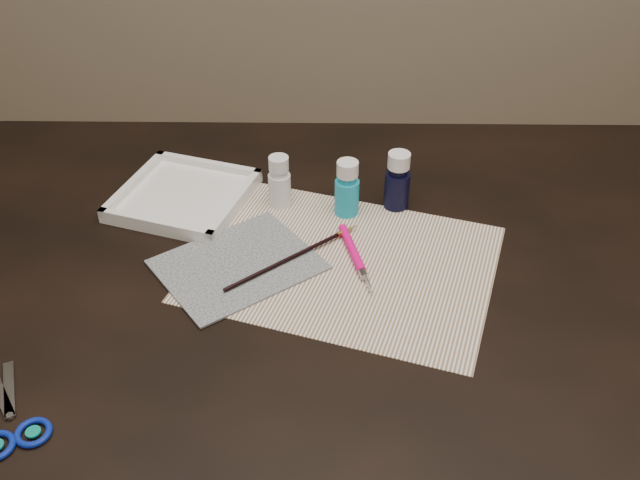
{
  "coord_description": "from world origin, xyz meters",
  "views": [
    {
      "loc": [
        0.01,
        -0.81,
        1.41
      ],
      "look_at": [
        0.0,
        0.0,
        0.8
      ],
      "focal_mm": 40.0,
      "sensor_mm": 36.0,
      "label": 1
    }
  ],
  "objects_px": {
    "paper": "(345,263)",
    "scissors": "(2,409)",
    "canvas": "(238,265)",
    "paint_bottle_navy": "(397,181)",
    "paint_bottle_cyan": "(347,188)",
    "paint_bottle_white": "(279,181)",
    "palette_tray": "(184,195)"
  },
  "relations": [
    {
      "from": "canvas",
      "to": "paper",
      "type": "bearing_deg",
      "value": 3.07
    },
    {
      "from": "canvas",
      "to": "paint_bottle_cyan",
      "type": "bearing_deg",
      "value": 40.85
    },
    {
      "from": "scissors",
      "to": "paint_bottle_white",
      "type": "bearing_deg",
      "value": -69.7
    },
    {
      "from": "paint_bottle_cyan",
      "to": "palette_tray",
      "type": "xyz_separation_m",
      "value": [
        -0.27,
        0.03,
        -0.04
      ]
    },
    {
      "from": "paper",
      "to": "paint_bottle_cyan",
      "type": "height_order",
      "value": "paint_bottle_cyan"
    },
    {
      "from": "canvas",
      "to": "paint_bottle_navy",
      "type": "height_order",
      "value": "paint_bottle_navy"
    },
    {
      "from": "paint_bottle_navy",
      "to": "scissors",
      "type": "height_order",
      "value": "paint_bottle_navy"
    },
    {
      "from": "palette_tray",
      "to": "paper",
      "type": "bearing_deg",
      "value": -31.49
    },
    {
      "from": "paint_bottle_navy",
      "to": "canvas",
      "type": "bearing_deg",
      "value": -146.65
    },
    {
      "from": "paint_bottle_cyan",
      "to": "palette_tray",
      "type": "bearing_deg",
      "value": 173.51
    },
    {
      "from": "canvas",
      "to": "scissors",
      "type": "bearing_deg",
      "value": -132.09
    },
    {
      "from": "paint_bottle_navy",
      "to": "scissors",
      "type": "bearing_deg",
      "value": -138.52
    },
    {
      "from": "paint_bottle_navy",
      "to": "paint_bottle_white",
      "type": "bearing_deg",
      "value": 179.1
    },
    {
      "from": "canvas",
      "to": "scissors",
      "type": "height_order",
      "value": "scissors"
    },
    {
      "from": "paper",
      "to": "palette_tray",
      "type": "bearing_deg",
      "value": 148.51
    },
    {
      "from": "paper",
      "to": "canvas",
      "type": "distance_m",
      "value": 0.16
    },
    {
      "from": "paper",
      "to": "paint_bottle_white",
      "type": "relative_size",
      "value": 4.8
    },
    {
      "from": "paper",
      "to": "scissors",
      "type": "xyz_separation_m",
      "value": [
        -0.4,
        -0.28,
        0.0
      ]
    },
    {
      "from": "paper",
      "to": "paint_bottle_white",
      "type": "distance_m",
      "value": 0.19
    },
    {
      "from": "scissors",
      "to": "palette_tray",
      "type": "height_order",
      "value": "palette_tray"
    },
    {
      "from": "paint_bottle_cyan",
      "to": "canvas",
      "type": "bearing_deg",
      "value": -139.15
    },
    {
      "from": "canvas",
      "to": "scissors",
      "type": "xyz_separation_m",
      "value": [
        -0.25,
        -0.27,
        0.0
      ]
    },
    {
      "from": "paint_bottle_navy",
      "to": "scissors",
      "type": "relative_size",
      "value": 0.61
    },
    {
      "from": "paint_bottle_white",
      "to": "scissors",
      "type": "distance_m",
      "value": 0.53
    },
    {
      "from": "paper",
      "to": "canvas",
      "type": "bearing_deg",
      "value": -176.93
    },
    {
      "from": "canvas",
      "to": "paint_bottle_navy",
      "type": "relative_size",
      "value": 2.19
    },
    {
      "from": "canvas",
      "to": "paint_bottle_white",
      "type": "distance_m",
      "value": 0.18
    },
    {
      "from": "canvas",
      "to": "paint_bottle_navy",
      "type": "xyz_separation_m",
      "value": [
        0.24,
        0.16,
        0.05
      ]
    },
    {
      "from": "paint_bottle_navy",
      "to": "palette_tray",
      "type": "height_order",
      "value": "paint_bottle_navy"
    },
    {
      "from": "paper",
      "to": "scissors",
      "type": "height_order",
      "value": "scissors"
    },
    {
      "from": "paint_bottle_cyan",
      "to": "palette_tray",
      "type": "height_order",
      "value": "paint_bottle_cyan"
    },
    {
      "from": "paper",
      "to": "scissors",
      "type": "distance_m",
      "value": 0.49
    }
  ]
}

